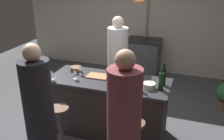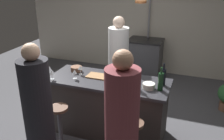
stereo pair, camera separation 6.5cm
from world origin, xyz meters
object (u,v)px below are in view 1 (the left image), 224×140
Objects in this scene: stove_range at (143,58)px; wine_bottle_green at (134,78)px; cutting_board at (98,76)px; pepper_mill at (114,75)px; mixing_bowl_steel at (131,78)px; wine_glass_near_right_guest at (75,72)px; wine_glass_near_left_guest at (52,73)px; wine_glass_by_chef at (80,68)px; guest_left at (40,116)px; guest_right at (124,132)px; mixing_bowl_wooden at (76,69)px; chef at (118,67)px; wine_bottle_dark at (163,76)px; wine_bottle_red at (161,81)px; mixing_bowl_ceramic at (149,86)px.

wine_bottle_green is (0.40, -2.55, 0.58)m from stove_range.
pepper_mill reaches higher than cutting_board.
stove_range is 4.76× the size of mixing_bowl_steel.
wine_bottle_green reaches higher than pepper_mill.
wine_glass_near_right_guest is 1.00× the size of wine_glass_near_left_guest.
pepper_mill reaches higher than wine_glass_by_chef.
wine_glass_near_right_guest is at bearing -100.66° from stove_range.
wine_glass_near_right_guest is at bearing -177.78° from wine_bottle_green.
wine_glass_near_right_guest is at bearing 87.78° from guest_left.
guest_right is 1.15m from mixing_bowl_steel.
wine_glass_near_left_guest reaches higher than mixing_bowl_wooden.
stove_range is 2.88m from wine_glass_near_left_guest.
chef is 1.09m from wine_bottle_green.
guest_right is 5.38× the size of cutting_board.
guest_left is 1.73m from wine_bottle_dark.
chef is 5.11× the size of wine_bottle_red.
chef reaches higher than guest_left.
wine_bottle_dark is 1.83× the size of mixing_bowl_wooden.
guest_left is at bearing -98.54° from stove_range.
wine_glass_near_right_guest is at bearing 139.21° from guest_right.
stove_range is at bearing 97.44° from mixing_bowl_steel.
mixing_bowl_wooden is at bearing 169.89° from mixing_bowl_ceramic.
chef is at bearing 134.76° from wine_bottle_red.
wine_glass_near_left_guest is 1.43m from mixing_bowl_ceramic.
guest_left is 8.01× the size of pepper_mill.
guest_right is at bearing -55.69° from cutting_board.
wine_glass_near_left_guest is (-0.79, -2.71, 0.56)m from stove_range.
mixing_bowl_wooden reaches higher than mixing_bowl_steel.
cutting_board is 0.63m from wine_bottle_green.
mixing_bowl_steel reaches higher than stove_range.
wine_bottle_green is at bearing 98.24° from guest_right.
guest_right is (1.05, 0.00, 0.02)m from guest_left.
cutting_board is 1.71× the size of mixing_bowl_steel.
wine_glass_near_right_guest is 0.18m from wine_glass_by_chef.
wine_bottle_red is (0.24, 0.93, 0.23)m from guest_right.
wine_bottle_dark reaches higher than mixing_bowl_steel.
cutting_board is 0.98m from wine_bottle_dark.
chef reaches higher than mixing_bowl_wooden.
chef is 0.85m from mixing_bowl_steel.
wine_bottle_red is 1.26m from wine_glass_near_right_guest.
guest_left is at bearing -121.68° from pepper_mill.
pepper_mill is 0.65× the size of wine_bottle_green.
wine_glass_by_chef is 1.11m from mixing_bowl_ceramic.
guest_right is at bearing -104.53° from wine_bottle_red.
wine_bottle_green is at bearing -174.98° from mixing_bowl_ceramic.
wine_glass_by_chef is at bearing 172.04° from pepper_mill.
chef is at bearing 109.69° from guest_right.
wine_glass_by_chef is (-0.29, -0.01, 0.10)m from cutting_board.
wine_glass_by_chef is 0.80m from mixing_bowl_steel.
cutting_board is at bearing -177.68° from wine_bottle_dark.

